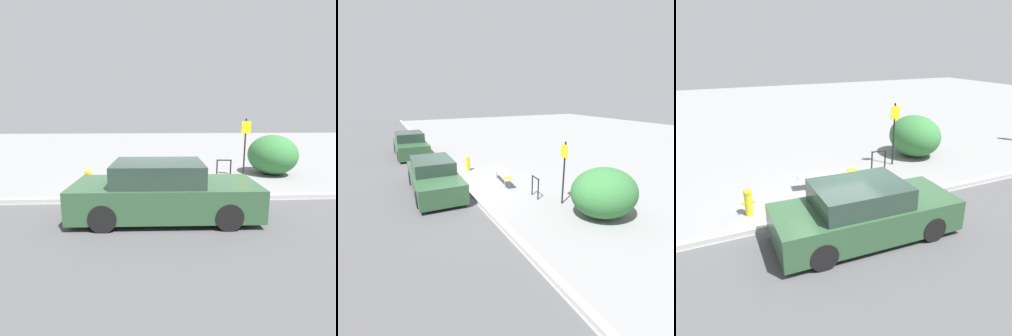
# 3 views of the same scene
# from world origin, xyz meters

# --- Properties ---
(ground_plane) EXTENTS (60.00, 60.00, 0.00)m
(ground_plane) POSITION_xyz_m (0.00, 0.00, 0.00)
(ground_plane) COLOR gray
(curb) EXTENTS (60.00, 0.20, 0.13)m
(curb) POSITION_xyz_m (0.00, 0.00, 0.07)
(curb) COLOR #A8A8A3
(curb) RESTS_ON ground_plane
(bench) EXTENTS (1.94, 0.65, 0.50)m
(bench) POSITION_xyz_m (0.30, 1.72, 0.44)
(bench) COLOR #99999E
(bench) RESTS_ON ground_plane
(bike_rack) EXTENTS (0.55, 0.10, 0.83)m
(bike_rack) POSITION_xyz_m (2.36, 2.14, 0.50)
(bike_rack) COLOR black
(bike_rack) RESTS_ON ground_plane
(sign_post) EXTENTS (0.36, 0.08, 2.30)m
(sign_post) POSITION_xyz_m (3.30, 2.70, 1.38)
(sign_post) COLOR black
(sign_post) RESTS_ON ground_plane
(fire_hydrant) EXTENTS (0.36, 0.22, 0.77)m
(fire_hydrant) POSITION_xyz_m (-2.28, 0.92, 0.41)
(fire_hydrant) COLOR gold
(fire_hydrant) RESTS_ON ground_plane
(shrub_hedge) EXTENTS (1.93, 2.24, 1.63)m
(shrub_hedge) POSITION_xyz_m (4.68, 3.28, 0.82)
(shrub_hedge) COLOR #337038
(shrub_hedge) RESTS_ON ground_plane
(parked_car_near) EXTENTS (4.32, 1.83, 1.35)m
(parked_car_near) POSITION_xyz_m (-0.00, -1.25, 0.63)
(parked_car_near) COLOR black
(parked_car_near) RESTS_ON ground_plane
(parked_car_far) EXTENTS (4.34, 1.85, 1.47)m
(parked_car_far) POSITION_xyz_m (-7.26, -1.30, 0.66)
(parked_car_far) COLOR black
(parked_car_far) RESTS_ON ground_plane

